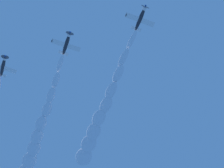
% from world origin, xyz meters
% --- Properties ---
extents(airplane_lead, '(7.40, 6.98, 2.61)m').
position_xyz_m(airplane_lead, '(3.74, 4.83, 77.49)').
color(airplane_lead, '#232328').
extents(airplane_left_wingman, '(7.40, 6.97, 2.36)m').
position_xyz_m(airplane_left_wingman, '(-1.64, 25.28, 76.93)').
color(airplane_left_wingman, '#232328').
extents(airplane_right_wingman, '(7.40, 6.97, 2.30)m').
position_xyz_m(airplane_right_wingman, '(-6.00, 45.87, 78.22)').
color(airplane_right_wingman, '#232328').
extents(smoke_trail_lead, '(31.19, 42.39, 10.30)m').
position_xyz_m(smoke_trail_lead, '(24.87, 34.78, 72.36)').
color(smoke_trail_lead, white).
extents(smoke_trail_left_wingman, '(31.22, 42.44, 10.00)m').
position_xyz_m(smoke_trail_left_wingman, '(19.46, 55.31, 71.86)').
color(smoke_trail_left_wingman, white).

